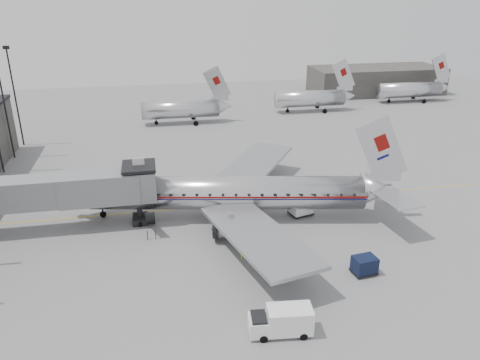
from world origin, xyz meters
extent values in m
plane|color=slate|center=(0.00, 0.00, 0.00)|extent=(160.00, 160.00, 0.00)
cube|color=#3D3A37|center=(45.00, 60.00, 3.00)|extent=(30.00, 12.00, 6.00)
cube|color=gold|center=(3.00, 6.00, 0.01)|extent=(60.00, 0.15, 0.01)
cube|color=slate|center=(-22.00, 3.60, 4.30)|extent=(12.00, 2.80, 3.00)
cube|color=slate|center=(-13.00, 3.60, 4.30)|extent=(8.00, 3.00, 3.10)
cube|color=slate|center=(-9.00, 4.00, 4.30)|extent=(3.20, 3.60, 3.20)
cube|color=black|center=(-9.00, 4.00, 6.20)|extent=(3.40, 3.80, 0.30)
cube|color=white|center=(-9.00, 4.00, 6.70)|extent=(1.20, 0.15, 0.80)
cylinder|color=black|center=(-9.30, 3.60, 1.40)|extent=(0.56, 0.56, 2.80)
cube|color=black|center=(-9.30, 3.60, 0.35)|extent=(1.60, 2.20, 0.70)
cylinder|color=black|center=(-9.30, 2.60, 0.30)|extent=(0.30, 0.60, 0.60)
cylinder|color=black|center=(-9.30, 4.60, 0.30)|extent=(0.30, 0.60, 0.60)
cube|color=black|center=(-8.20, 1.30, 1.50)|extent=(0.90, 3.20, 2.90)
cylinder|color=black|center=(-27.50, 28.00, 7.50)|extent=(0.24, 0.24, 15.00)
cylinder|color=black|center=(-27.50, 34.00, 7.50)|extent=(0.24, 0.24, 15.00)
cube|color=black|center=(-27.50, 34.00, 15.00)|extent=(0.90, 0.25, 0.50)
cylinder|color=silver|center=(-2.00, 42.00, 2.60)|extent=(14.00, 3.20, 3.20)
cube|color=silver|center=(4.80, 42.00, 7.00)|extent=(5.17, 0.26, 6.52)
cylinder|color=black|center=(-6.50, 42.00, 0.50)|extent=(0.24, 0.24, 1.00)
cylinder|color=silver|center=(24.00, 46.00, 2.60)|extent=(14.00, 3.20, 3.20)
cube|color=silver|center=(30.80, 46.00, 7.00)|extent=(5.17, 0.26, 6.52)
cylinder|color=black|center=(19.50, 46.00, 0.50)|extent=(0.24, 0.24, 1.00)
cylinder|color=silver|center=(48.00, 50.00, 2.60)|extent=(14.00, 3.20, 3.20)
cube|color=silver|center=(54.80, 50.00, 7.00)|extent=(5.17, 0.26, 6.52)
cylinder|color=black|center=(43.50, 50.00, 0.50)|extent=(0.24, 0.24, 1.00)
cylinder|color=silver|center=(0.00, 3.00, 2.90)|extent=(29.14, 8.99, 3.57)
cone|color=silver|center=(-15.65, 6.02, 2.90)|extent=(3.52, 4.06, 3.57)
cone|color=silver|center=(15.94, -0.07, 3.28)|extent=(4.44, 4.07, 3.40)
cube|color=maroon|center=(0.00, 3.00, 3.14)|extent=(29.15, 9.04, 0.17)
cube|color=#0A0A58|center=(0.00, 3.00, 2.92)|extent=(29.15, 9.04, 0.10)
cube|color=silver|center=(15.65, -0.02, 7.73)|extent=(5.88, 1.41, 7.42)
cube|color=gray|center=(4.49, 10.99, 2.61)|extent=(13.20, 15.72, 1.15)
cube|color=gray|center=(1.20, -6.09, 2.61)|extent=(8.68, 16.26, 1.15)
cylinder|color=gray|center=(1.42, 7.84, 1.40)|extent=(3.61, 2.61, 2.03)
cylinder|color=gray|center=(-0.48, -2.02, 1.40)|extent=(3.61, 2.61, 2.03)
cylinder|color=black|center=(-13.28, 5.56, 0.63)|extent=(0.19, 0.19, 1.26)
cylinder|color=black|center=(2.37, 5.10, 0.68)|extent=(0.25, 0.25, 1.35)
cylinder|color=black|center=(2.37, 5.10, 0.43)|extent=(1.01, 0.51, 0.97)
cylinder|color=black|center=(1.42, 0.17, 0.68)|extent=(0.25, 0.25, 1.35)
cylinder|color=black|center=(1.42, 0.17, 0.43)|extent=(1.01, 0.51, 0.97)
cube|color=white|center=(1.28, -16.06, 1.20)|extent=(3.38, 2.11, 1.87)
cube|color=white|center=(-0.94, -15.82, 0.85)|extent=(1.60, 1.83, 1.25)
cube|color=black|center=(-0.94, -15.82, 1.38)|extent=(1.22, 1.62, 0.54)
cylinder|color=black|center=(-0.76, -16.65, 0.29)|extent=(0.59, 0.28, 0.57)
cylinder|color=black|center=(-0.59, -15.05, 0.29)|extent=(0.59, 0.28, 0.57)
cylinder|color=black|center=(2.08, -16.95, 0.29)|extent=(0.59, 0.28, 0.57)
cylinder|color=black|center=(2.25, -15.35, 0.29)|extent=(0.59, 0.28, 0.57)
cube|color=black|center=(9.87, -10.00, 0.94)|extent=(2.15, 1.72, 1.38)
cube|color=black|center=(9.87, -10.00, 0.20)|extent=(2.26, 1.83, 0.12)
cylinder|color=black|center=(9.17, -10.69, 0.15)|extent=(0.31, 0.16, 0.30)
cylinder|color=black|center=(10.73, -10.48, 0.15)|extent=(0.31, 0.16, 0.30)
cylinder|color=black|center=(9.01, -9.52, 0.15)|extent=(0.31, 0.16, 0.30)
cylinder|color=black|center=(10.58, -9.31, 0.15)|extent=(0.31, 0.16, 0.30)
cube|color=silver|center=(8.00, 2.00, 1.09)|extent=(2.66, 2.25, 1.60)
cube|color=black|center=(8.00, 2.00, 0.23)|extent=(2.80, 2.39, 0.14)
cylinder|color=black|center=(7.29, 1.10, 0.17)|extent=(0.37, 0.22, 0.34)
cylinder|color=black|center=(9.06, 1.57, 0.17)|extent=(0.37, 0.22, 0.34)
cylinder|color=black|center=(6.94, 2.43, 0.17)|extent=(0.37, 0.22, 0.34)
cylinder|color=black|center=(8.71, 2.90, 0.17)|extent=(0.37, 0.22, 0.34)
imported|color=#D9F61D|center=(0.01, -5.60, 0.84)|extent=(0.64, 0.44, 1.68)
camera|label=1|loc=(-7.42, -41.94, 23.21)|focal=35.00mm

